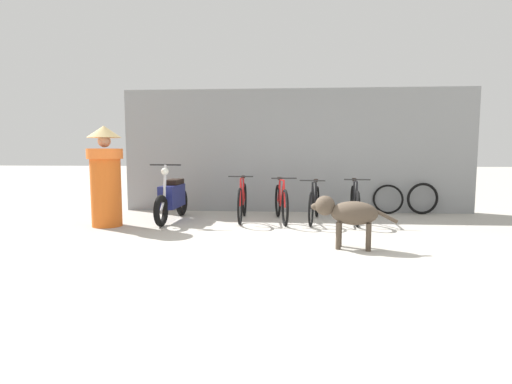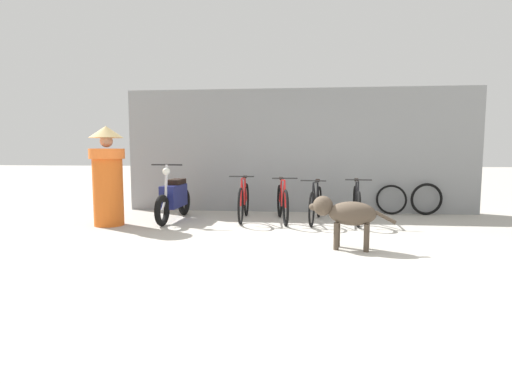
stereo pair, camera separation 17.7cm
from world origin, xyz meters
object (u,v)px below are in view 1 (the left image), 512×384
(bicycle_1, at_px, (281,203))
(bicycle_3, at_px, (355,204))
(bicycle_0, at_px, (242,201))
(stray_dog, at_px, (347,213))
(bicycle_2, at_px, (314,204))
(spare_tire_left, at_px, (423,199))
(spare_tire_right, at_px, (388,199))
(person_in_robes, at_px, (106,175))
(motorcycle, at_px, (172,198))

(bicycle_1, relative_size, bicycle_3, 0.96)
(bicycle_0, bearing_deg, stray_dog, 36.77)
(bicycle_0, xyz_separation_m, stray_dog, (1.68, -2.15, 0.13))
(bicycle_2, bearing_deg, spare_tire_left, 123.94)
(bicycle_1, relative_size, stray_dog, 1.43)
(bicycle_3, bearing_deg, bicycle_0, -85.24)
(bicycle_0, distance_m, spare_tire_right, 3.17)
(spare_tire_left, relative_size, spare_tire_right, 1.07)
(bicycle_2, relative_size, person_in_robes, 0.96)
(spare_tire_left, bearing_deg, bicycle_0, -165.23)
(bicycle_1, distance_m, spare_tire_left, 3.16)
(bicycle_0, xyz_separation_m, spare_tire_right, (3.02, 0.99, -0.05))
(bicycle_1, relative_size, motorcycle, 0.91)
(bicycle_2, xyz_separation_m, spare_tire_left, (2.35, 1.04, -0.01))
(bicycle_0, height_order, person_in_robes, person_in_robes)
(stray_dog, relative_size, spare_tire_right, 1.83)
(bicycle_2, height_order, spare_tire_right, bicycle_2)
(stray_dog, height_order, spare_tire_right, stray_dog)
(spare_tire_left, bearing_deg, person_in_robes, -163.71)
(bicycle_0, bearing_deg, spare_tire_left, 103.64)
(bicycle_2, distance_m, spare_tire_left, 2.57)
(bicycle_1, height_order, motorcycle, motorcycle)
(person_in_robes, bearing_deg, bicycle_3, 148.81)
(bicycle_2, bearing_deg, bicycle_3, 103.56)
(bicycle_0, bearing_deg, spare_tire_right, 107.05)
(spare_tire_left, bearing_deg, stray_dog, -123.21)
(spare_tire_left, distance_m, spare_tire_right, 0.72)
(spare_tire_left, bearing_deg, bicycle_2, -156.06)
(bicycle_3, height_order, spare_tire_left, bicycle_3)
(motorcycle, bearing_deg, bicycle_0, 98.98)
(bicycle_3, distance_m, stray_dog, 2.20)
(bicycle_0, relative_size, bicycle_2, 0.98)
(bicycle_1, distance_m, stray_dog, 2.29)
(motorcycle, height_order, spare_tire_left, motorcycle)
(motorcycle, relative_size, spare_tire_right, 2.89)
(person_in_robes, relative_size, spare_tire_left, 2.64)
(bicycle_2, relative_size, bicycle_3, 0.99)
(bicycle_2, bearing_deg, motorcycle, -77.86)
(stray_dog, bearing_deg, spare_tire_left, -111.85)
(bicycle_0, xyz_separation_m, bicycle_2, (1.38, -0.06, -0.02))
(bicycle_2, distance_m, spare_tire_right, 1.94)
(motorcycle, relative_size, spare_tire_left, 2.70)
(person_in_robes, bearing_deg, motorcycle, 171.02)
(bicycle_1, bearing_deg, bicycle_0, -103.11)
(bicycle_0, height_order, bicycle_1, bicycle_0)
(bicycle_2, relative_size, spare_tire_left, 2.53)
(spare_tire_right, bearing_deg, bicycle_2, -147.28)
(bicycle_2, xyz_separation_m, bicycle_3, (0.77, 0.05, -0.00))
(bicycle_2, xyz_separation_m, person_in_robes, (-3.73, -0.73, 0.58))
(stray_dog, bearing_deg, bicycle_3, -90.99)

